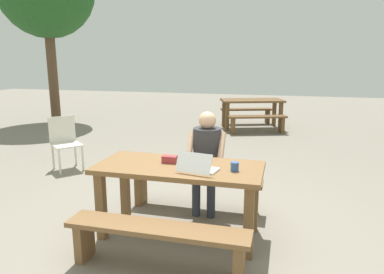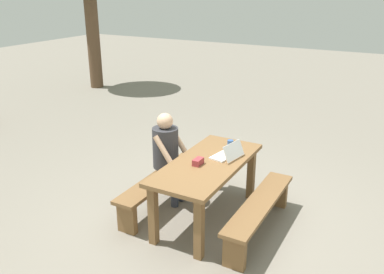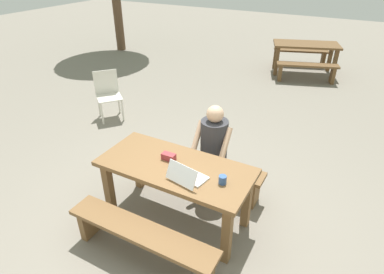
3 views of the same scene
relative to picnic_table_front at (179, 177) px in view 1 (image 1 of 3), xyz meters
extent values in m
plane|color=gray|center=(0.00, 0.00, -0.65)|extent=(30.00, 30.00, 0.00)
cube|color=brown|center=(0.00, 0.00, 0.10)|extent=(1.72, 0.78, 0.05)
cube|color=brown|center=(-0.76, -0.29, -0.29)|extent=(0.09, 0.09, 0.72)
cube|color=brown|center=(0.76, -0.29, -0.29)|extent=(0.09, 0.09, 0.72)
cube|color=brown|center=(-0.76, 0.29, -0.29)|extent=(0.09, 0.09, 0.72)
cube|color=brown|center=(0.76, 0.29, -0.29)|extent=(0.09, 0.09, 0.72)
cube|color=brown|center=(0.00, -0.68, -0.25)|extent=(1.65, 0.30, 0.05)
cube|color=brown|center=(-0.73, -0.68, -0.46)|extent=(0.08, 0.24, 0.38)
cube|color=brown|center=(0.73, -0.68, -0.46)|extent=(0.08, 0.24, 0.38)
cube|color=brown|center=(0.00, 0.68, -0.25)|extent=(1.65, 0.30, 0.05)
cube|color=brown|center=(-0.73, 0.68, -0.46)|extent=(0.08, 0.24, 0.38)
cube|color=brown|center=(0.73, 0.68, -0.46)|extent=(0.08, 0.24, 0.38)
cube|color=white|center=(0.25, -0.10, 0.14)|extent=(0.38, 0.26, 0.02)
cube|color=white|center=(0.22, -0.24, 0.24)|extent=(0.37, 0.15, 0.19)
cube|color=black|center=(0.22, -0.24, 0.24)|extent=(0.33, 0.13, 0.17)
cube|color=#993338|center=(-0.12, 0.06, 0.16)|extent=(0.15, 0.08, 0.08)
cylinder|color=#335693|center=(0.58, -0.04, 0.17)|extent=(0.08, 0.08, 0.09)
cylinder|color=#333847|center=(0.06, 0.50, -0.44)|extent=(0.10, 0.10, 0.42)
cylinder|color=#333847|center=(0.24, 0.50, -0.44)|extent=(0.10, 0.10, 0.42)
cube|color=#333847|center=(0.15, 0.59, -0.19)|extent=(0.28, 0.28, 0.12)
cylinder|color=#333338|center=(0.15, 0.68, 0.12)|extent=(0.34, 0.34, 0.54)
cylinder|color=#DBAD89|center=(-0.04, 0.58, 0.16)|extent=(0.07, 0.32, 0.41)
cylinder|color=#DBAD89|center=(0.34, 0.58, 0.16)|extent=(0.07, 0.32, 0.41)
sphere|color=#DBAD89|center=(0.15, 0.68, 0.49)|extent=(0.21, 0.21, 0.21)
cube|color=silver|center=(-2.47, 1.71, -0.21)|extent=(0.62, 0.62, 0.02)
cube|color=silver|center=(-2.63, 1.84, 0.02)|extent=(0.30, 0.35, 0.45)
cylinder|color=silver|center=(-2.45, 1.44, -0.44)|extent=(0.04, 0.04, 0.42)
cylinder|color=silver|center=(-2.21, 1.73, -0.44)|extent=(0.04, 0.04, 0.42)
cylinder|color=silver|center=(-2.74, 1.68, -0.44)|extent=(0.04, 0.04, 0.42)
cylinder|color=silver|center=(-2.50, 1.97, -0.44)|extent=(0.04, 0.04, 0.42)
cube|color=brown|center=(0.18, 6.14, 0.10)|extent=(1.76, 1.24, 0.05)
cube|color=brown|center=(-0.39, 5.65, -0.29)|extent=(0.11, 0.11, 0.72)
cube|color=brown|center=(0.93, 6.10, -0.29)|extent=(0.11, 0.11, 0.72)
cube|color=brown|center=(-0.58, 6.19, -0.29)|extent=(0.11, 0.11, 0.72)
cube|color=brown|center=(0.75, 6.64, -0.29)|extent=(0.11, 0.11, 0.72)
cube|color=brown|center=(0.39, 5.53, -0.23)|extent=(1.46, 0.75, 0.05)
cube|color=brown|center=(-0.20, 5.33, -0.45)|extent=(0.15, 0.25, 0.40)
cube|color=brown|center=(0.97, 5.73, -0.45)|extent=(0.15, 0.25, 0.40)
cube|color=brown|center=(-0.03, 6.76, -0.23)|extent=(1.46, 0.75, 0.05)
cube|color=brown|center=(-0.62, 6.56, -0.45)|extent=(0.15, 0.25, 0.40)
cube|color=brown|center=(0.56, 6.96, -0.45)|extent=(0.15, 0.25, 0.40)
cylinder|color=brown|center=(-5.51, 5.72, 0.80)|extent=(0.27, 0.27, 2.90)
camera|label=1|loc=(1.02, -3.40, 1.22)|focal=33.54mm
camera|label=2|loc=(-4.02, -1.98, 2.13)|focal=38.25mm
camera|label=3|loc=(1.53, -2.45, 2.16)|focal=30.10mm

